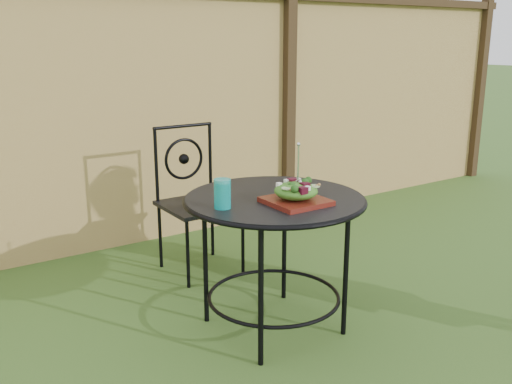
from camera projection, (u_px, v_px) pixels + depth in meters
The scene contains 8 objects.
ground at pixel (341, 373), 2.63m from camera, with size 60.00×60.00×0.00m, color #244917.
fence at pixel (142, 116), 4.14m from camera, with size 8.00×0.12×1.90m.
patio_table at pixel (274, 223), 2.90m from camera, with size 0.92×0.92×0.72m.
patio_chair at pixel (196, 195), 3.72m from camera, with size 0.46×0.46×0.95m.
salad_plate at pixel (296, 201), 2.74m from camera, with size 0.27×0.27×0.02m, color #4F0B0F.
salad at pixel (296, 191), 2.73m from camera, with size 0.21×0.21×0.08m, color #235614.
fork at pixel (298, 164), 2.70m from camera, with size 0.01×0.01×0.18m, color silver.
drinking_glass at pixel (222, 194), 2.66m from camera, with size 0.08×0.08×0.14m, color #0D9C99.
Camera 1 is at (-1.62, -1.71, 1.49)m, focal length 40.00 mm.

